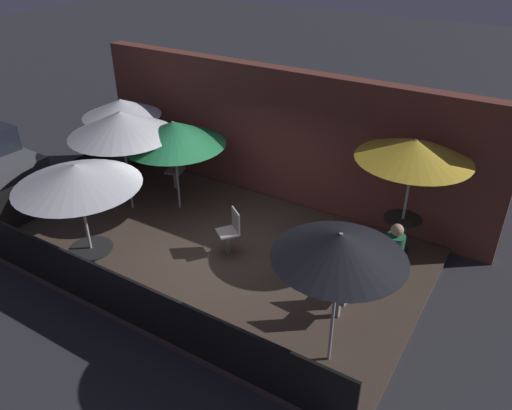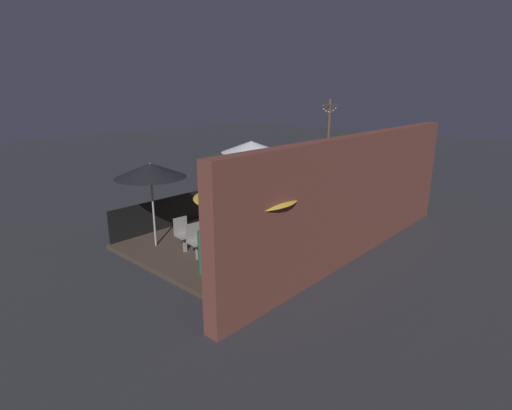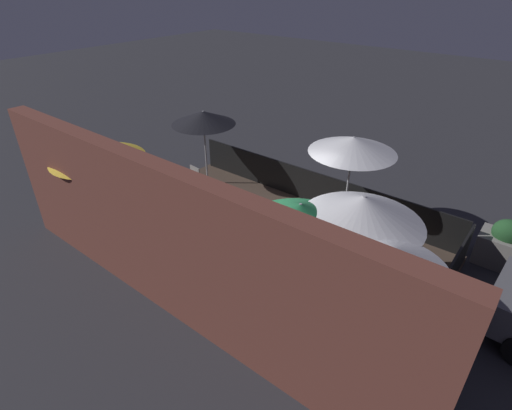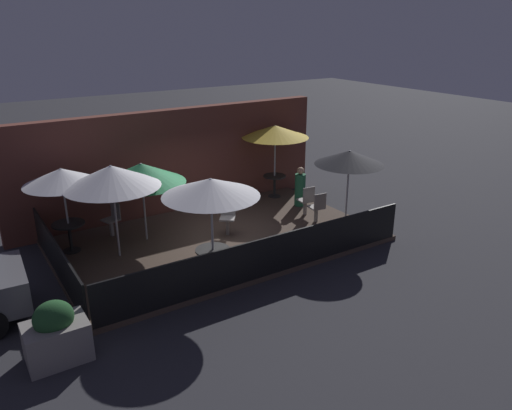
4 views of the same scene
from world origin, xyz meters
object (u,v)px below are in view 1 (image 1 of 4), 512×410
patio_chair_3 (337,295)px  dining_table_2 (129,161)px  patio_umbrella_4 (174,133)px  patio_chair_1 (177,170)px  dining_table_0 (92,255)px  patio_umbrella_0 (76,175)px  patio_umbrella_2 (121,108)px  dining_table_1 (402,225)px  patio_chair_0 (231,230)px  patio_umbrella_5 (121,123)px  patio_umbrella_3 (340,246)px  patio_chair_2 (357,277)px  patron_0 (393,257)px  patio_umbrella_1 (415,150)px

patio_chair_3 → dining_table_2: bearing=79.6°
patio_umbrella_4 → patio_chair_3: bearing=-18.6°
patio_chair_3 → patio_chair_1: bearing=72.4°
dining_table_0 → patio_umbrella_0: bearing=180.0°
patio_umbrella_2 → dining_table_0: 4.28m
patio_umbrella_2 → patio_umbrella_4: bearing=-10.5°
dining_table_1 → patio_chair_1: bearing=-177.2°
dining_table_2 → patio_chair_0: size_ratio=0.86×
patio_umbrella_5 → patio_chair_1: bearing=77.8°
patio_chair_0 → patio_chair_3: size_ratio=1.03×
dining_table_0 → dining_table_2: (-2.33, 3.32, -0.00)m
patio_umbrella_2 → patio_umbrella_3: (6.77, -2.78, 0.12)m
patio_chair_2 → patron_0: (0.37, 0.80, 0.07)m
dining_table_1 → dining_table_2: 6.79m
dining_table_0 → patron_0: size_ratio=0.62×
patio_umbrella_0 → dining_table_0: bearing=0.0°
patio_umbrella_1 → patio_chair_2: 2.58m
patio_umbrella_1 → dining_table_0: (-4.43, -3.98, -1.60)m
patio_chair_2 → patron_0: 0.88m
patron_0 → dining_table_1: bearing=-47.3°
patio_umbrella_3 → patio_umbrella_0: bearing=-173.1°
patio_umbrella_1 → patron_0: 1.99m
patio_umbrella_2 → patio_chair_0: (3.90, -1.20, -1.47)m
patio_umbrella_5 → dining_table_0: (1.39, -2.38, -1.48)m
patio_umbrella_4 → dining_table_0: size_ratio=2.90×
patio_umbrella_5 → patio_chair_3: 5.85m
dining_table_1 → dining_table_0: bearing=-138.0°
patio_umbrella_3 → patio_chair_2: 2.21m
patio_umbrella_1 → patio_chair_0: size_ratio=2.55×
patio_chair_1 → patio_chair_3: patio_chair_1 is taller
patio_chair_0 → patio_chair_2: size_ratio=1.03×
dining_table_0 → dining_table_1: dining_table_0 is taller
dining_table_0 → patron_0: bearing=31.6°
patio_umbrella_0 → patron_0: size_ratio=1.92×
patio_umbrella_4 → dining_table_0: (0.45, -2.97, -1.25)m
patio_umbrella_1 → dining_table_2: 6.98m
patio_umbrella_4 → patio_chair_0: patio_umbrella_4 is taller
patio_chair_0 → dining_table_1: bearing=160.0°
patio_umbrella_0 → patio_umbrella_1: (4.43, 3.98, -0.01)m
patio_chair_1 → dining_table_1: bearing=164.8°
dining_table_1 → patio_umbrella_4: bearing=-168.2°
patio_umbrella_5 → patio_chair_3: (5.55, -0.96, -1.58)m
dining_table_2 → dining_table_1: bearing=5.6°
patio_umbrella_2 → patron_0: 7.11m
patio_chair_2 → patio_chair_3: bearing=176.9°
patio_chair_1 → patio_umbrella_2: bearing=0.0°
patio_chair_0 → patron_0: 3.13m
patio_umbrella_3 → patio_chair_3: size_ratio=2.52×
patio_umbrella_1 → patio_chair_0: patio_umbrella_1 is taller
dining_table_2 → patio_chair_1: 1.30m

